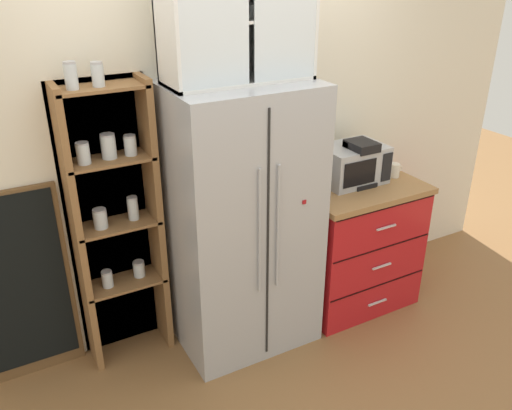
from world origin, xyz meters
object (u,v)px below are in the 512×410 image
object	(u,v)px
microwave	(352,164)
chalkboard_menu	(18,288)
refrigerator	(242,221)
mug_cream	(395,170)
coffee_maker	(358,162)
bottle_amber	(363,170)
bottle_green	(359,168)
mug_navy	(320,191)

from	to	relation	value
microwave	chalkboard_menu	xyz separation A→B (m)	(-2.20, 0.25, -0.45)
refrigerator	chalkboard_menu	xyz separation A→B (m)	(-1.32, 0.30, -0.25)
microwave	mug_cream	size ratio (longest dim) A/B	4.03
chalkboard_menu	coffee_maker	bearing A→B (deg)	-7.59
coffee_maker	microwave	bearing A→B (deg)	108.75
coffee_maker	chalkboard_menu	xyz separation A→B (m)	(-2.21, 0.29, -0.48)
microwave	bottle_amber	distance (m)	0.11
mug_cream	bottle_green	world-z (taller)	bottle_green
coffee_maker	bottle_amber	size ratio (longest dim) A/B	1.13
coffee_maker	mug_cream	world-z (taller)	coffee_maker
refrigerator	chalkboard_menu	size ratio (longest dim) A/B	1.41
refrigerator	mug_navy	size ratio (longest dim) A/B	15.96
microwave	mug_navy	size ratio (longest dim) A/B	4.05
mug_cream	mug_navy	bearing A→B (deg)	-176.00
refrigerator	microwave	distance (m)	0.90
microwave	bottle_green	xyz separation A→B (m)	(0.01, -0.06, -0.01)
bottle_amber	chalkboard_menu	xyz separation A→B (m)	(-2.21, 0.36, -0.44)
microwave	coffee_maker	world-z (taller)	coffee_maker
chalkboard_menu	refrigerator	bearing A→B (deg)	-12.70
microwave	chalkboard_menu	distance (m)	2.26
bottle_green	bottle_amber	world-z (taller)	bottle_amber
bottle_green	bottle_amber	bearing A→B (deg)	-90.00
mug_cream	mug_navy	xyz separation A→B (m)	(-0.67, -0.05, -0.00)
mug_navy	chalkboard_menu	distance (m)	1.93
refrigerator	mug_navy	bearing A→B (deg)	-8.81
microwave	mug_navy	world-z (taller)	microwave
microwave	chalkboard_menu	bearing A→B (deg)	173.44
bottle_amber	bottle_green	bearing A→B (deg)	90.00
mug_navy	bottle_amber	world-z (taller)	bottle_amber
mug_navy	bottle_amber	xyz separation A→B (m)	(0.36, 0.02, 0.07)
refrigerator	bottle_green	xyz separation A→B (m)	(0.89, -0.01, 0.19)
bottle_green	chalkboard_menu	distance (m)	2.28
mug_cream	chalkboard_menu	size ratio (longest dim) A/B	0.09
refrigerator	mug_navy	xyz separation A→B (m)	(0.53, -0.08, 0.12)
coffee_maker	chalkboard_menu	world-z (taller)	coffee_maker
mug_navy	bottle_green	distance (m)	0.37
bottle_amber	coffee_maker	bearing A→B (deg)	90.00
coffee_maker	bottle_green	distance (m)	0.04
mug_navy	coffee_maker	bearing A→B (deg)	13.22
bottle_green	microwave	bearing A→B (deg)	103.71
coffee_maker	mug_cream	size ratio (longest dim) A/B	2.84
microwave	mug_cream	xyz separation A→B (m)	(0.33, -0.08, -0.08)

